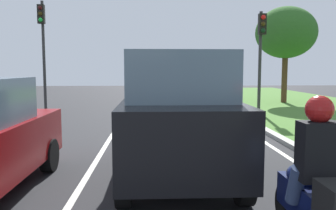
# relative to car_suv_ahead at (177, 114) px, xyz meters

# --- Properties ---
(ground_plane) EXTENTS (60.00, 60.00, 0.00)m
(ground_plane) POSITION_rel_car_suv_ahead_xyz_m (-0.98, 5.61, -1.17)
(ground_plane) COLOR #262628
(lane_line_center) EXTENTS (0.12, 32.00, 0.01)m
(lane_line_center) POSITION_rel_car_suv_ahead_xyz_m (-1.68, 5.61, -1.16)
(lane_line_center) COLOR silver
(lane_line_center) RESTS_ON ground
(lane_line_right_edge) EXTENTS (0.12, 32.00, 0.01)m
(lane_line_right_edge) POSITION_rel_car_suv_ahead_xyz_m (2.62, 5.61, -1.16)
(lane_line_right_edge) COLOR silver
(lane_line_right_edge) RESTS_ON ground
(curb_right) EXTENTS (0.24, 48.00, 0.12)m
(curb_right) POSITION_rel_car_suv_ahead_xyz_m (3.12, 5.61, -1.11)
(curb_right) COLOR #9E9B93
(curb_right) RESTS_ON ground
(car_suv_ahead) EXTENTS (1.98, 4.51, 2.28)m
(car_suv_ahead) POSITION_rel_car_suv_ahead_xyz_m (0.00, 0.00, 0.00)
(car_suv_ahead) COLOR black
(car_suv_ahead) RESTS_ON ground
(rider_person) EXTENTS (0.50, 0.40, 1.16)m
(rider_person) POSITION_rel_car_suv_ahead_xyz_m (1.21, -3.07, 0.02)
(rider_person) COLOR black
(rider_person) RESTS_ON ground
(traffic_light_near_right) EXTENTS (0.32, 0.50, 4.50)m
(traffic_light_near_right) POSITION_rel_car_suv_ahead_xyz_m (4.32, 8.96, 1.94)
(traffic_light_near_right) COLOR #2D2D2D
(traffic_light_near_right) RESTS_ON ground
(traffic_light_overhead_left) EXTENTS (0.32, 0.50, 5.28)m
(traffic_light_overhead_left) POSITION_rel_car_suv_ahead_xyz_m (-5.78, 11.14, 2.41)
(traffic_light_overhead_left) COLOR #2D2D2D
(traffic_light_overhead_left) RESTS_ON ground
(tree_roadside_far) EXTENTS (3.44, 3.44, 5.52)m
(tree_roadside_far) POSITION_rel_car_suv_ahead_xyz_m (7.18, 13.63, 2.87)
(tree_roadside_far) COLOR #4C331E
(tree_roadside_far) RESTS_ON ground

